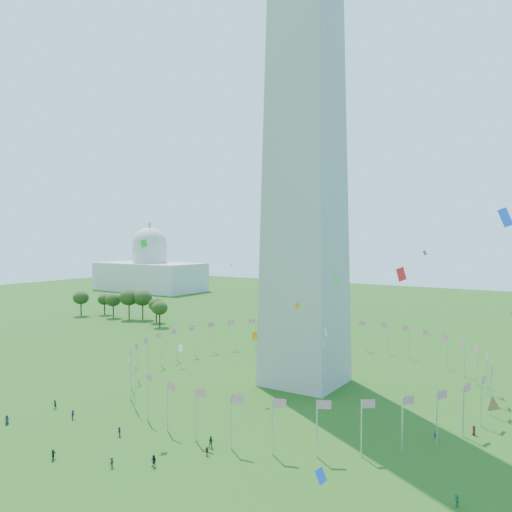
% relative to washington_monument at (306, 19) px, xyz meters
% --- Properties ---
extents(ground, '(600.00, 600.00, 0.00)m').
position_rel_washington_monument_xyz_m(ground, '(0.00, -50.00, -84.50)').
color(ground, '#1A4610').
rests_on(ground, ground).
extents(washington_monument, '(16.80, 16.80, 169.00)m').
position_rel_washington_monument_xyz_m(washington_monument, '(0.00, 0.00, 0.00)').
color(washington_monument, '#AFAB9B').
rests_on(washington_monument, ground).
extents(flag_ring, '(80.24, 80.24, 9.00)m').
position_rel_washington_monument_xyz_m(flag_ring, '(-0.00, 0.00, -80.00)').
color(flag_ring, silver).
rests_on(flag_ring, ground).
extents(capitol_building, '(70.00, 35.00, 46.00)m').
position_rel_washington_monument_xyz_m(capitol_building, '(-180.00, 130.00, -61.50)').
color(capitol_building, beige).
rests_on(capitol_building, ground).
extents(crowd, '(92.03, 75.94, 1.92)m').
position_rel_washington_monument_xyz_m(crowd, '(3.71, -50.94, -83.67)').
color(crowd, black).
rests_on(crowd, ground).
extents(kites_aloft, '(83.12, 64.28, 33.42)m').
position_rel_washington_monument_xyz_m(kites_aloft, '(18.77, -29.96, -65.44)').
color(kites_aloft, white).
rests_on(kites_aloft, ground).
extents(tree_line_west, '(54.95, 15.84, 12.40)m').
position_rel_washington_monument_xyz_m(tree_line_west, '(-105.14, 41.18, -79.00)').
color(tree_line_west, '#2F4D19').
rests_on(tree_line_west, ground).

